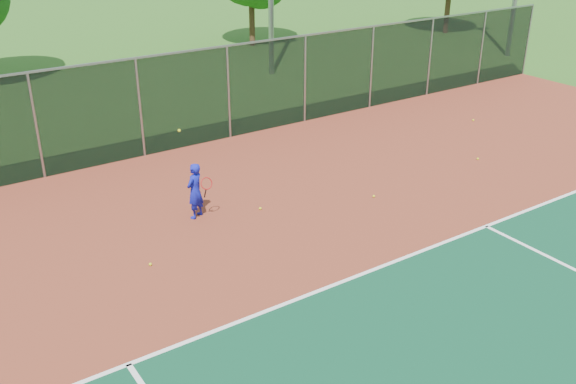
{
  "coord_description": "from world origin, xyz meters",
  "views": [
    {
      "loc": [
        -9.57,
        -5.68,
        7.22
      ],
      "look_at": [
        -2.4,
        5.0,
        1.3
      ],
      "focal_mm": 40.0,
      "sensor_mm": 36.0,
      "label": 1
    }
  ],
  "objects": [
    {
      "name": "practice_ball_2",
      "position": [
        -5.42,
        5.81,
        0.06
      ],
      "size": [
        0.07,
        0.07,
        0.07
      ],
      "primitive_type": "sphere",
      "color": "#CBD518",
      "rests_on": "court_apron"
    },
    {
      "name": "tennis_player",
      "position": [
        -3.55,
        7.35,
        0.73
      ],
      "size": [
        0.61,
        0.68,
        2.31
      ],
      "color": "#1218AD",
      "rests_on": "court_apron"
    },
    {
      "name": "court_apron",
      "position": [
        0.0,
        2.0,
        0.01
      ],
      "size": [
        30.0,
        20.0,
        0.02
      ],
      "primitive_type": "cube",
      "color": "brown",
      "rests_on": "ground"
    },
    {
      "name": "practice_ball_1",
      "position": [
        5.2,
        6.05,
        0.06
      ],
      "size": [
        0.07,
        0.07,
        0.07
      ],
      "primitive_type": "sphere",
      "color": "#CBD518",
      "rests_on": "court_apron"
    },
    {
      "name": "practice_ball_0",
      "position": [
        7.95,
        8.64,
        0.06
      ],
      "size": [
        0.07,
        0.07,
        0.07
      ],
      "primitive_type": "sphere",
      "color": "#CBD518",
      "rests_on": "court_apron"
    },
    {
      "name": "practice_ball_4",
      "position": [
        0.84,
        5.76,
        0.06
      ],
      "size": [
        0.07,
        0.07,
        0.07
      ],
      "primitive_type": "sphere",
      "color": "#CBD518",
      "rests_on": "court_apron"
    },
    {
      "name": "fence_back",
      "position": [
        0.0,
        12.0,
        1.56
      ],
      "size": [
        30.0,
        0.06,
        3.03
      ],
      "color": "black",
      "rests_on": "court_apron"
    },
    {
      "name": "practice_ball_3",
      "position": [
        -2.03,
        6.81,
        0.06
      ],
      "size": [
        0.07,
        0.07,
        0.07
      ],
      "primitive_type": "sphere",
      "color": "#CBD518",
      "rests_on": "court_apron"
    },
    {
      "name": "ground",
      "position": [
        0.0,
        0.0,
        0.0
      ],
      "size": [
        120.0,
        120.0,
        0.0
      ],
      "primitive_type": "plane",
      "color": "#275919",
      "rests_on": "ground"
    }
  ]
}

